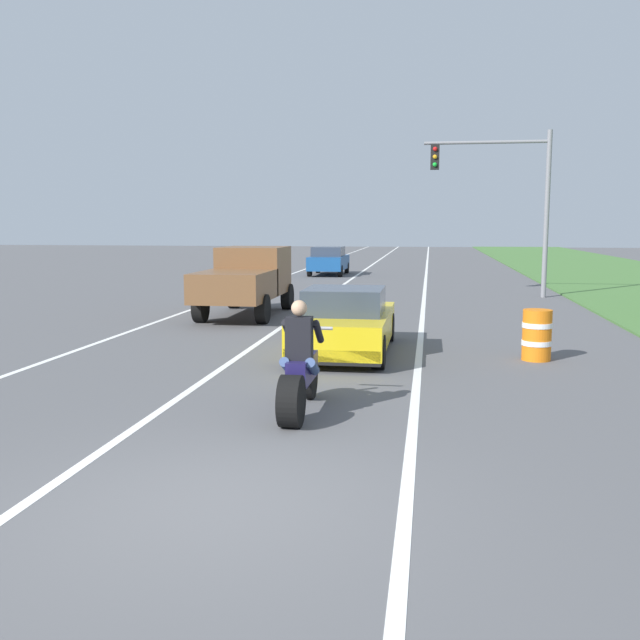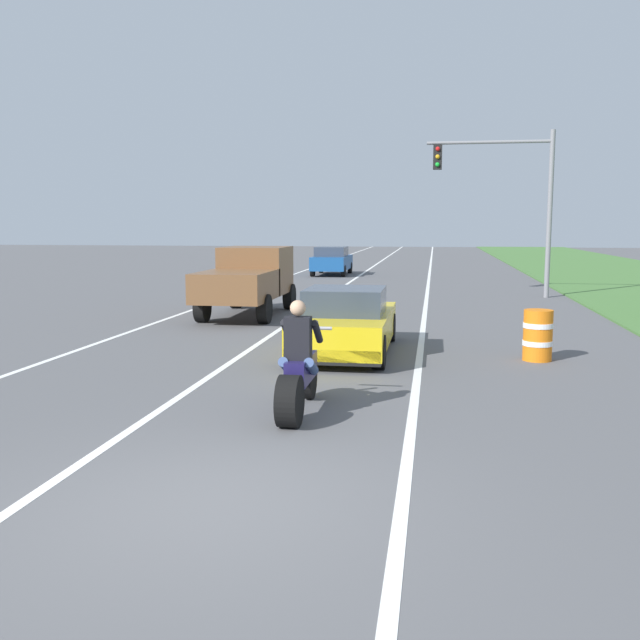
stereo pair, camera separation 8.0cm
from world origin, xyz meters
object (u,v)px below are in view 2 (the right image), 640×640
(sports_car_yellow, at_px, (346,323))
(traffic_light_mast_near, at_px, (511,187))
(construction_barrel_nearest, at_px, (538,335))
(motorcycle_with_rider, at_px, (298,373))
(distant_car_far_ahead, at_px, (332,260))
(pickup_truck_left_lane_brown, at_px, (248,278))

(sports_car_yellow, height_order, traffic_light_mast_near, traffic_light_mast_near)
(construction_barrel_nearest, bearing_deg, traffic_light_mast_near, 87.03)
(sports_car_yellow, relative_size, traffic_light_mast_near, 0.72)
(motorcycle_with_rider, height_order, traffic_light_mast_near, traffic_light_mast_near)
(traffic_light_mast_near, distance_m, construction_barrel_nearest, 13.06)
(traffic_light_mast_near, relative_size, distant_car_far_ahead, 1.50)
(pickup_truck_left_lane_brown, relative_size, distant_car_far_ahead, 1.20)
(sports_car_yellow, bearing_deg, motorcycle_with_rider, -90.74)
(pickup_truck_left_lane_brown, bearing_deg, sports_car_yellow, -57.62)
(sports_car_yellow, bearing_deg, distant_car_far_ahead, 98.98)
(traffic_light_mast_near, height_order, construction_barrel_nearest, traffic_light_mast_near)
(motorcycle_with_rider, height_order, construction_barrel_nearest, motorcycle_with_rider)
(sports_car_yellow, bearing_deg, traffic_light_mast_near, 70.21)
(distant_car_far_ahead, bearing_deg, traffic_light_mast_near, -52.20)
(pickup_truck_left_lane_brown, bearing_deg, traffic_light_mast_near, 39.93)
(sports_car_yellow, distance_m, traffic_light_mast_near, 13.59)
(sports_car_yellow, bearing_deg, construction_barrel_nearest, -2.68)
(motorcycle_with_rider, xyz_separation_m, pickup_truck_left_lane_brown, (-3.52, 10.53, 0.51))
(pickup_truck_left_lane_brown, xyz_separation_m, traffic_light_mast_near, (8.05, 6.74, 2.88))
(traffic_light_mast_near, bearing_deg, motorcycle_with_rider, -104.68)
(motorcycle_with_rider, bearing_deg, traffic_light_mast_near, 75.32)
(motorcycle_with_rider, distance_m, sports_car_yellow, 4.87)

